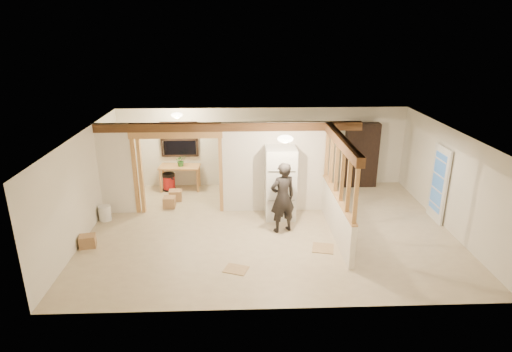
{
  "coord_description": "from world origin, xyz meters",
  "views": [
    {
      "loc": [
        -0.72,
        -9.78,
        4.88
      ],
      "look_at": [
        -0.32,
        0.4,
        1.29
      ],
      "focal_mm": 30.0,
      "sensor_mm": 36.0,
      "label": 1
    }
  ],
  "objects_px": {
    "refrigerator": "(280,183)",
    "bookshelf": "(361,155)",
    "woman": "(283,198)",
    "shop_vac": "(169,182)",
    "work_table": "(180,178)"
  },
  "relations": [
    {
      "from": "refrigerator",
      "to": "bookshelf",
      "type": "bearing_deg",
      "value": 39.13
    },
    {
      "from": "work_table",
      "to": "woman",
      "type": "bearing_deg",
      "value": -41.56
    },
    {
      "from": "work_table",
      "to": "bookshelf",
      "type": "distance_m",
      "value": 5.74
    },
    {
      "from": "woman",
      "to": "bookshelf",
      "type": "bearing_deg",
      "value": -152.48
    },
    {
      "from": "woman",
      "to": "bookshelf",
      "type": "relative_size",
      "value": 0.88
    },
    {
      "from": "woman",
      "to": "shop_vac",
      "type": "xyz_separation_m",
      "value": [
        -3.26,
        2.96,
        -0.62
      ]
    },
    {
      "from": "woman",
      "to": "bookshelf",
      "type": "xyz_separation_m",
      "value": [
        2.79,
        3.12,
        0.12
      ]
    },
    {
      "from": "refrigerator",
      "to": "work_table",
      "type": "height_order",
      "value": "refrigerator"
    },
    {
      "from": "shop_vac",
      "to": "bookshelf",
      "type": "bearing_deg",
      "value": 1.57
    },
    {
      "from": "refrigerator",
      "to": "bookshelf",
      "type": "distance_m",
      "value": 3.57
    },
    {
      "from": "work_table",
      "to": "shop_vac",
      "type": "height_order",
      "value": "work_table"
    },
    {
      "from": "refrigerator",
      "to": "work_table",
      "type": "relative_size",
      "value": 1.56
    },
    {
      "from": "woman",
      "to": "refrigerator",
      "type": "bearing_deg",
      "value": -112.2
    },
    {
      "from": "bookshelf",
      "to": "work_table",
      "type": "bearing_deg",
      "value": -178.81
    },
    {
      "from": "woman",
      "to": "bookshelf",
      "type": "distance_m",
      "value": 4.19
    }
  ]
}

